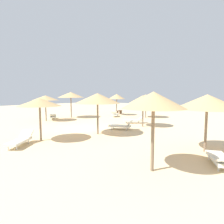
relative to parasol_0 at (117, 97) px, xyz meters
The scene contains 17 objects.
ground_plane 10.97m from the parasol_0, 63.71° to the right, with size 80.00×80.00×0.00m, color beige.
parasol_0 is the anchor object (origin of this frame).
parasol_1 9.00m from the parasol_0, 36.73° to the right, with size 2.47×2.47×2.70m.
parasol_2 16.18m from the parasol_0, 36.06° to the right, with size 2.96×2.96×2.76m.
parasol_3 6.16m from the parasol_0, 114.33° to the right, with size 3.10×3.10×3.08m.
parasol_4 11.91m from the parasol_0, 57.65° to the right, with size 3.13×3.13×2.85m.
parasol_5 14.41m from the parasol_0, 69.76° to the right, with size 2.52×2.52×2.55m.
parasol_6 17.89m from the parasol_0, 47.20° to the right, with size 2.24×2.24×2.85m.
parasol_7 4.30m from the parasol_0, ahead, with size 2.71×2.71×2.79m.
parasol_8 9.31m from the parasol_0, 104.66° to the right, with size 2.65×2.65×2.69m.
lounger_0 2.82m from the parasol_0, 57.10° to the right, with size 1.47×1.92×0.80m.
lounger_1 7.44m from the parasol_0, 37.47° to the right, with size 1.86×1.71×0.70m.
lounger_2 18.01m from the parasol_0, 38.49° to the right, with size 1.42×2.00×0.62m.
lounger_3 8.63m from the parasol_0, 111.44° to the right, with size 1.96×1.54×0.66m.
lounger_4 10.40m from the parasol_0, 49.11° to the right, with size 1.97×1.25×0.78m.
lounger_5 15.84m from the parasol_0, 70.67° to the right, with size 1.68×1.88×0.70m.
bench_0 2.85m from the parasol_0, 118.22° to the left, with size 0.68×1.55×0.49m.
Camera 1 is at (10.33, -9.24, 2.72)m, focal length 28.63 mm.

